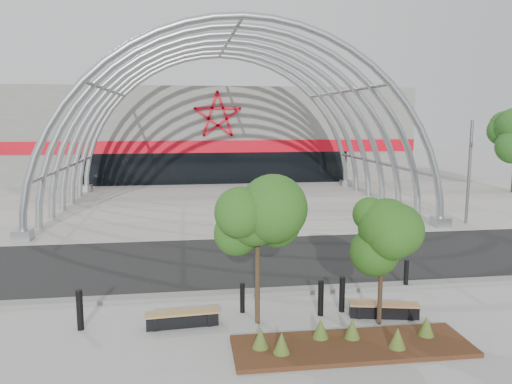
{
  "coord_description": "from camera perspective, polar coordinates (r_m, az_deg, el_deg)",
  "views": [
    {
      "loc": [
        -2.75,
        -15.07,
        5.5
      ],
      "look_at": [
        0.0,
        4.0,
        2.6
      ],
      "focal_mm": 35.0,
      "sensor_mm": 36.0,
      "label": 1
    }
  ],
  "objects": [
    {
      "name": "street_tree_1",
      "position": [
        13.48,
        14.26,
        -4.3
      ],
      "size": [
        1.51,
        1.51,
        3.57
      ],
      "color": "black",
      "rests_on": "ground"
    },
    {
      "name": "bollard_3",
      "position": [
        14.67,
        9.81,
        -11.46
      ],
      "size": [
        0.16,
        0.16,
        1.02
      ],
      "primitive_type": "cylinder",
      "color": "black",
      "rests_on": "ground"
    },
    {
      "name": "signal_pole",
      "position": [
        27.77,
        23.19,
        2.3
      ],
      "size": [
        0.17,
        0.76,
        5.36
      ],
      "color": "slate",
      "rests_on": "ground"
    },
    {
      "name": "planting_bed",
      "position": [
        12.7,
        10.54,
        -16.53
      ],
      "size": [
        5.75,
        1.81,
        0.61
      ],
      "color": "#3C1C11",
      "rests_on": "ground"
    },
    {
      "name": "bollard_1",
      "position": [
        14.45,
        -1.57,
        -12.01
      ],
      "size": [
        0.14,
        0.14,
        0.85
      ],
      "primitive_type": "cylinder",
      "color": "black",
      "rests_on": "ground"
    },
    {
      "name": "bench_0",
      "position": [
        13.78,
        -8.42,
        -14.17
      ],
      "size": [
        1.96,
        0.56,
        0.41
      ],
      "color": "black",
      "rests_on": "ground"
    },
    {
      "name": "street_tree_0",
      "position": [
        13.03,
        0.17,
        -2.52
      ],
      "size": [
        1.83,
        1.83,
        4.17
      ],
      "color": "#342816",
      "rests_on": "ground"
    },
    {
      "name": "kerb",
      "position": [
        16.02,
        2.21,
        -11.3
      ],
      "size": [
        60.0,
        0.5,
        0.12
      ],
      "primitive_type": "cube",
      "color": "slate",
      "rests_on": "ground"
    },
    {
      "name": "arena_building",
      "position": [
        48.62,
        -5.0,
        6.75
      ],
      "size": [
        34.0,
        15.24,
        8.0
      ],
      "color": "slate",
      "rests_on": "ground"
    },
    {
      "name": "vault_canopy",
      "position": [
        31.18,
        -3.02,
        -1.58
      ],
      "size": [
        20.8,
        15.8,
        20.36
      ],
      "color": "#9AA0A5",
      "rests_on": "ground"
    },
    {
      "name": "forecourt",
      "position": [
        31.18,
        -3.02,
        -1.57
      ],
      "size": [
        60.0,
        17.0,
        0.04
      ],
      "primitive_type": "cube",
      "color": "#A7A197",
      "rests_on": "ground"
    },
    {
      "name": "bollard_4",
      "position": [
        17.06,
        16.78,
        -8.98
      ],
      "size": [
        0.15,
        0.15,
        0.93
      ],
      "primitive_type": "cylinder",
      "color": "black",
      "rests_on": "ground"
    },
    {
      "name": "ground",
      "position": [
        16.27,
        2.05,
        -11.2
      ],
      "size": [
        140.0,
        140.0,
        0.0
      ],
      "primitive_type": "plane",
      "color": "#9C9C96",
      "rests_on": "ground"
    },
    {
      "name": "bollard_0",
      "position": [
        14.08,
        -19.49,
        -12.59
      ],
      "size": [
        0.17,
        0.17,
        1.08
      ],
      "primitive_type": "cylinder",
      "color": "black",
      "rests_on": "ground"
    },
    {
      "name": "road",
      "position": [
        19.56,
        0.21,
        -7.74
      ],
      "size": [
        140.0,
        7.0,
        0.02
      ],
      "primitive_type": "cube",
      "color": "black",
      "rests_on": "ground"
    },
    {
      "name": "bollard_2",
      "position": [
        14.33,
        7.41,
        -11.94
      ],
      "size": [
        0.16,
        0.16,
        1.0
      ],
      "primitive_type": "cylinder",
      "color": "black",
      "rests_on": "ground"
    },
    {
      "name": "bench_1",
      "position": [
        14.64,
        14.4,
        -12.97
      ],
      "size": [
        1.96,
        0.82,
        0.4
      ],
      "color": "black",
      "rests_on": "ground"
    }
  ]
}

